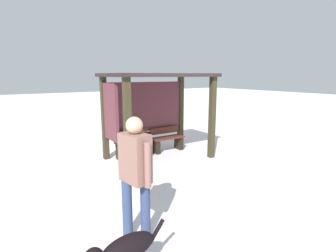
% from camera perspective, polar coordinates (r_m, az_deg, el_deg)
% --- Properties ---
extents(ground_plane, '(60.00, 60.00, 0.00)m').
position_cam_1_polar(ground_plane, '(7.36, -1.94, -6.96)').
color(ground_plane, silver).
extents(bus_shelter, '(2.82, 1.78, 2.32)m').
position_cam_1_polar(bus_shelter, '(7.17, -3.80, 6.49)').
color(bus_shelter, '#342D1C').
rests_on(bus_shelter, ground).
extents(bench_left_inside, '(1.03, 0.35, 0.76)m').
position_cam_1_polar(bench_left_inside, '(7.40, -7.60, -4.12)').
color(bench_left_inside, '#502C1D').
rests_on(bench_left_inside, ground).
extents(bench_center_inside, '(1.03, 0.40, 0.72)m').
position_cam_1_polar(bench_center_inside, '(7.94, -0.19, -3.21)').
color(bench_center_inside, '#55281E').
rests_on(bench_center_inside, ground).
extents(person_walking, '(0.37, 0.62, 1.74)m').
position_cam_1_polar(person_walking, '(3.62, -7.14, -9.30)').
color(person_walking, '#8B6155').
rests_on(person_walking, ground).
extents(dog, '(0.99, 0.31, 0.61)m').
position_cam_1_polar(dog, '(3.15, -9.59, -25.32)').
color(dog, black).
rests_on(dog, ground).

